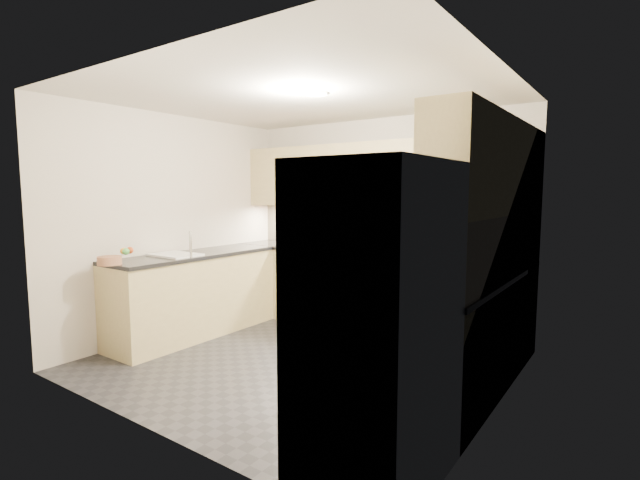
% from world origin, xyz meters
% --- Properties ---
extents(floor, '(3.60, 3.20, 0.00)m').
position_xyz_m(floor, '(0.00, 0.00, 0.00)').
color(floor, black).
rests_on(floor, ground).
extents(ceiling, '(3.60, 3.20, 0.02)m').
position_xyz_m(ceiling, '(0.00, 0.00, 2.50)').
color(ceiling, beige).
rests_on(ceiling, wall_back).
extents(wall_back, '(3.60, 0.02, 2.50)m').
position_xyz_m(wall_back, '(0.00, 1.60, 1.25)').
color(wall_back, beige).
rests_on(wall_back, floor).
extents(wall_front, '(3.60, 0.02, 2.50)m').
position_xyz_m(wall_front, '(0.00, -1.60, 1.25)').
color(wall_front, beige).
rests_on(wall_front, floor).
extents(wall_left, '(0.02, 3.20, 2.50)m').
position_xyz_m(wall_left, '(-1.80, 0.00, 1.25)').
color(wall_left, beige).
rests_on(wall_left, floor).
extents(wall_right, '(0.02, 3.20, 2.50)m').
position_xyz_m(wall_right, '(1.80, 0.00, 1.25)').
color(wall_right, beige).
rests_on(wall_right, floor).
extents(base_cab_back_left, '(1.42, 0.60, 0.90)m').
position_xyz_m(base_cab_back_left, '(-1.09, 1.30, 0.45)').
color(base_cab_back_left, tan).
rests_on(base_cab_back_left, floor).
extents(base_cab_back_right, '(1.42, 0.60, 0.90)m').
position_xyz_m(base_cab_back_right, '(1.09, 1.30, 0.45)').
color(base_cab_back_right, tan).
rests_on(base_cab_back_right, floor).
extents(base_cab_right, '(0.60, 1.70, 0.90)m').
position_xyz_m(base_cab_right, '(1.50, 0.15, 0.45)').
color(base_cab_right, tan).
rests_on(base_cab_right, floor).
extents(base_cab_peninsula, '(0.60, 2.00, 0.90)m').
position_xyz_m(base_cab_peninsula, '(-1.50, 0.00, 0.45)').
color(base_cab_peninsula, tan).
rests_on(base_cab_peninsula, floor).
extents(countertop_back_left, '(1.42, 0.63, 0.04)m').
position_xyz_m(countertop_back_left, '(-1.09, 1.30, 0.92)').
color(countertop_back_left, black).
rests_on(countertop_back_left, base_cab_back_left).
extents(countertop_back_right, '(1.42, 0.63, 0.04)m').
position_xyz_m(countertop_back_right, '(1.09, 1.30, 0.92)').
color(countertop_back_right, black).
rests_on(countertop_back_right, base_cab_back_right).
extents(countertop_right, '(0.63, 1.70, 0.04)m').
position_xyz_m(countertop_right, '(1.50, 0.15, 0.92)').
color(countertop_right, black).
rests_on(countertop_right, base_cab_right).
extents(countertop_peninsula, '(0.63, 2.00, 0.04)m').
position_xyz_m(countertop_peninsula, '(-1.50, 0.00, 0.92)').
color(countertop_peninsula, black).
rests_on(countertop_peninsula, base_cab_peninsula).
extents(upper_cab_back, '(3.60, 0.35, 0.75)m').
position_xyz_m(upper_cab_back, '(0.00, 1.43, 1.83)').
color(upper_cab_back, tan).
rests_on(upper_cab_back, wall_back).
extents(upper_cab_right, '(0.35, 1.95, 0.75)m').
position_xyz_m(upper_cab_right, '(1.62, 0.28, 1.83)').
color(upper_cab_right, tan).
rests_on(upper_cab_right, wall_right).
extents(backsplash_back, '(3.60, 0.01, 0.51)m').
position_xyz_m(backsplash_back, '(0.00, 1.60, 1.20)').
color(backsplash_back, '#C6B28F').
rests_on(backsplash_back, wall_back).
extents(backsplash_right, '(0.01, 2.30, 0.51)m').
position_xyz_m(backsplash_right, '(1.80, 0.45, 1.20)').
color(backsplash_right, '#C6B28F').
rests_on(backsplash_right, wall_right).
extents(gas_range, '(0.76, 0.65, 0.91)m').
position_xyz_m(gas_range, '(0.00, 1.28, 0.46)').
color(gas_range, '#ACAEB4').
rests_on(gas_range, floor).
extents(range_cooktop, '(0.76, 0.65, 0.03)m').
position_xyz_m(range_cooktop, '(0.00, 1.28, 0.92)').
color(range_cooktop, black).
rests_on(range_cooktop, gas_range).
extents(oven_door_glass, '(0.62, 0.02, 0.45)m').
position_xyz_m(oven_door_glass, '(0.00, 0.95, 0.45)').
color(oven_door_glass, black).
rests_on(oven_door_glass, gas_range).
extents(oven_handle, '(0.60, 0.02, 0.02)m').
position_xyz_m(oven_handle, '(0.00, 0.93, 0.72)').
color(oven_handle, '#B2B5BA').
rests_on(oven_handle, gas_range).
extents(microwave, '(0.76, 0.40, 0.40)m').
position_xyz_m(microwave, '(0.00, 1.40, 1.70)').
color(microwave, '#A2A6AA').
rests_on(microwave, upper_cab_back).
extents(microwave_door, '(0.60, 0.01, 0.28)m').
position_xyz_m(microwave_door, '(0.00, 1.20, 1.70)').
color(microwave_door, black).
rests_on(microwave_door, microwave).
extents(refrigerator, '(0.70, 0.90, 1.80)m').
position_xyz_m(refrigerator, '(1.45, -1.15, 0.90)').
color(refrigerator, '#999CA0').
rests_on(refrigerator, floor).
extents(fridge_handle_left, '(0.02, 0.02, 1.20)m').
position_xyz_m(fridge_handle_left, '(1.08, -1.33, 0.95)').
color(fridge_handle_left, '#B2B5BA').
rests_on(fridge_handle_left, refrigerator).
extents(fridge_handle_right, '(0.02, 0.02, 1.20)m').
position_xyz_m(fridge_handle_right, '(1.08, -0.97, 0.95)').
color(fridge_handle_right, '#B2B5BA').
rests_on(fridge_handle_right, refrigerator).
extents(sink_basin, '(0.52, 0.38, 0.16)m').
position_xyz_m(sink_basin, '(-1.50, -0.25, 0.88)').
color(sink_basin, white).
rests_on(sink_basin, base_cab_peninsula).
extents(faucet, '(0.03, 0.03, 0.28)m').
position_xyz_m(faucet, '(-1.24, -0.25, 1.08)').
color(faucet, silver).
rests_on(faucet, countertop_peninsula).
extents(utensil_bowl, '(0.34, 0.34, 0.15)m').
position_xyz_m(utensil_bowl, '(1.57, 1.19, 1.02)').
color(utensil_bowl, '#71B24C').
rests_on(utensil_bowl, countertop_back_right).
extents(cutting_board, '(0.36, 0.26, 0.01)m').
position_xyz_m(cutting_board, '(-0.95, 1.34, 0.95)').
color(cutting_board, red).
rests_on(cutting_board, countertop_back_left).
extents(fruit_basket, '(0.26, 0.26, 0.08)m').
position_xyz_m(fruit_basket, '(-1.48, -1.01, 0.98)').
color(fruit_basket, '#A06A4A').
rests_on(fruit_basket, countertop_peninsula).
extents(fruit_apple, '(0.07, 0.07, 0.07)m').
position_xyz_m(fruit_apple, '(-1.50, -0.79, 1.05)').
color(fruit_apple, '#BC4215').
rests_on(fruit_apple, fruit_basket).
extents(fruit_pear, '(0.07, 0.07, 0.07)m').
position_xyz_m(fruit_pear, '(-1.43, -0.87, 1.05)').
color(fruit_pear, '#4FB14B').
rests_on(fruit_pear, fruit_basket).
extents(dish_towel_check, '(0.17, 0.04, 0.31)m').
position_xyz_m(dish_towel_check, '(-0.07, 0.91, 0.55)').
color(dish_towel_check, silver).
rests_on(dish_towel_check, oven_handle).
extents(dish_towel_blue, '(0.15, 0.07, 0.29)m').
position_xyz_m(dish_towel_blue, '(0.05, 0.91, 0.55)').
color(dish_towel_blue, '#33558D').
rests_on(dish_towel_blue, oven_handle).
extents(fruit_orange, '(0.06, 0.06, 0.06)m').
position_xyz_m(fruit_orange, '(-1.50, -0.85, 1.05)').
color(fruit_orange, orange).
rests_on(fruit_orange, fruit_basket).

